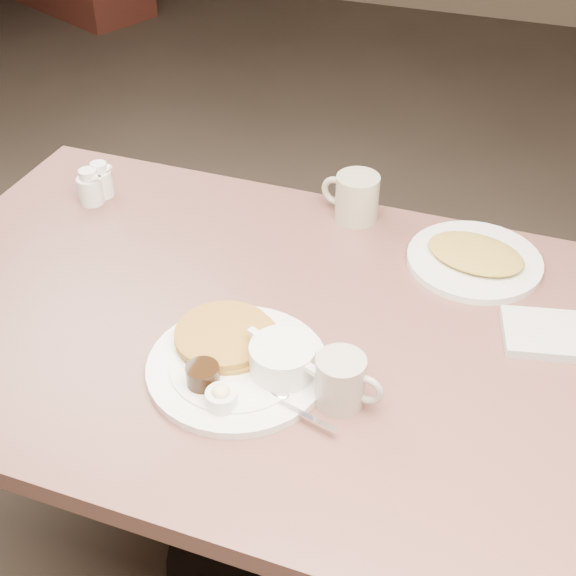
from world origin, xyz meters
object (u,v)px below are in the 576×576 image
(coffee_mug_far, at_px, (356,197))
(hash_plate, at_px, (475,258))
(coffee_mug_near, at_px, (342,381))
(creamer_left, at_px, (101,181))
(creamer_right, at_px, (90,188))
(diner_table, at_px, (284,392))
(main_plate, at_px, (244,359))

(coffee_mug_far, relative_size, hash_plate, 0.44)
(coffee_mug_near, xyz_separation_m, creamer_left, (-0.68, 0.42, -0.01))
(coffee_mug_far, xyz_separation_m, creamer_right, (-0.56, -0.14, -0.01))
(diner_table, relative_size, main_plate, 3.76)
(main_plate, height_order, coffee_mug_far, coffee_mug_far)
(coffee_mug_near, bearing_deg, creamer_left, 148.27)
(creamer_left, bearing_deg, hash_plate, 1.58)
(main_plate, height_order, coffee_mug_near, coffee_mug_near)
(hash_plate, bearing_deg, creamer_right, -176.10)
(coffee_mug_far, bearing_deg, creamer_left, -169.31)
(main_plate, bearing_deg, creamer_left, 141.46)
(diner_table, height_order, main_plate, main_plate)
(diner_table, relative_size, creamer_right, 18.75)
(main_plate, distance_m, creamer_right, 0.64)
(creamer_left, bearing_deg, diner_table, -27.57)
(coffee_mug_far, relative_size, creamer_left, 1.73)
(diner_table, xyz_separation_m, hash_plate, (0.29, 0.30, 0.18))
(diner_table, height_order, creamer_right, creamer_right)
(diner_table, relative_size, hash_plate, 4.74)
(coffee_mug_near, distance_m, coffee_mug_far, 0.54)
(creamer_left, bearing_deg, main_plate, -38.54)
(main_plate, distance_m, coffee_mug_far, 0.51)
(main_plate, relative_size, coffee_mug_near, 3.45)
(coffee_mug_near, bearing_deg, hash_plate, 72.65)
(main_plate, height_order, creamer_right, creamer_right)
(creamer_left, height_order, creamer_right, same)
(creamer_right, bearing_deg, diner_table, -24.40)
(diner_table, bearing_deg, coffee_mug_near, -43.95)
(diner_table, bearing_deg, hash_plate, 46.35)
(creamer_left, distance_m, creamer_right, 0.03)
(creamer_left, bearing_deg, creamer_right, -100.77)
(main_plate, bearing_deg, coffee_mug_far, 85.11)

